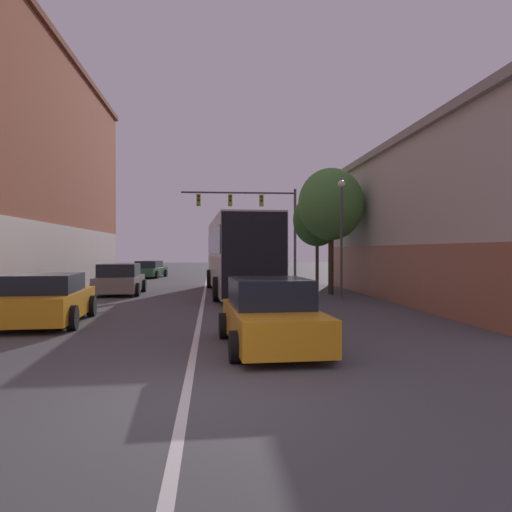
{
  "coord_description": "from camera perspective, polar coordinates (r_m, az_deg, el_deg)",
  "views": [
    {
      "loc": [
        0.37,
        -6.69,
        2.03
      ],
      "look_at": [
        2.29,
        15.13,
        1.8
      ],
      "focal_mm": 35.0,
      "sensor_mm": 36.0,
      "label": 1
    }
  ],
  "objects": [
    {
      "name": "ground_plane",
      "position": [
        7.0,
        -8.16,
        -16.26
      ],
      "size": [
        160.0,
        160.0,
        0.0
      ],
      "primitive_type": "plane",
      "color": "#4C4C4F"
    },
    {
      "name": "bus",
      "position": [
        23.7,
        -1.97,
        0.44
      ],
      "size": [
        3.15,
        11.98,
        3.5
      ],
      "rotation": [
        0.0,
        0.0,
        1.61
      ],
      "color": "#B7B7BC",
      "rests_on": "ground_plane"
    },
    {
      "name": "parked_car_left_far",
      "position": [
        38.72,
        -12.05,
        -1.53
      ],
      "size": [
        2.42,
        4.71,
        1.27
      ],
      "rotation": [
        0.0,
        0.0,
        1.43
      ],
      "color": "#285633",
      "rests_on": "ground_plane"
    },
    {
      "name": "street_tree_far",
      "position": [
        26.05,
        7.0,
        4.12
      ],
      "size": [
        2.51,
        2.26,
        5.02
      ],
      "color": "brown",
      "rests_on": "ground_plane"
    },
    {
      "name": "traffic_signal_gantry",
      "position": [
        34.18,
        0.13,
        5.05
      ],
      "size": [
        7.86,
        0.36,
        6.29
      ],
      "color": "#333338",
      "rests_on": "ground_plane"
    },
    {
      "name": "street_lamp",
      "position": [
        20.96,
        9.74,
        2.74
      ],
      "size": [
        0.31,
        0.31,
        4.96
      ],
      "color": "#47474C",
      "rests_on": "ground_plane"
    },
    {
      "name": "street_tree_near",
      "position": [
        23.6,
        8.57,
        5.85
      ],
      "size": [
        3.06,
        2.76,
        5.89
      ],
      "color": "#3D2D1E",
      "rests_on": "ground_plane"
    },
    {
      "name": "lane_center_line",
      "position": [
        22.42,
        -5.97,
        -4.59
      ],
      "size": [
        0.14,
        43.27,
        0.01
      ],
      "color": "silver",
      "rests_on": "ground_plane"
    },
    {
      "name": "parked_car_left_mid",
      "position": [
        15.09,
        -22.75,
        -4.62
      ],
      "size": [
        2.32,
        4.57,
        1.39
      ],
      "rotation": [
        0.0,
        0.0,
        1.63
      ],
      "color": "orange",
      "rests_on": "ground_plane"
    },
    {
      "name": "building_right_storefront",
      "position": [
        23.48,
        25.91,
        3.73
      ],
      "size": [
        10.31,
        19.56,
        6.43
      ],
      "color": "beige",
      "rests_on": "ground_plane"
    },
    {
      "name": "parked_car_left_near",
      "position": [
        24.14,
        -15.32,
        -2.65
      ],
      "size": [
        2.19,
        4.19,
        1.43
      ],
      "rotation": [
        0.0,
        0.0,
        1.59
      ],
      "color": "slate",
      "rests_on": "ground_plane"
    },
    {
      "name": "hatchback_foreground",
      "position": [
        10.56,
        1.71,
        -6.78
      ],
      "size": [
        2.17,
        4.24,
        1.44
      ],
      "rotation": [
        0.0,
        0.0,
        1.63
      ],
      "color": "orange",
      "rests_on": "ground_plane"
    }
  ]
}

